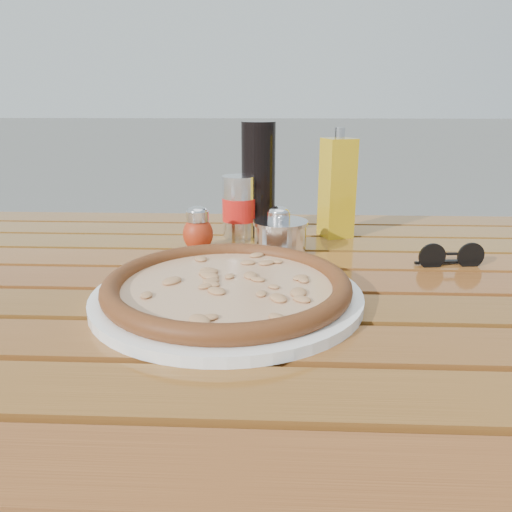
{
  "coord_description": "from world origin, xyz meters",
  "views": [
    {
      "loc": [
        0.03,
        -0.71,
        1.01
      ],
      "look_at": [
        0.0,
        0.02,
        0.78
      ],
      "focal_mm": 35.0,
      "sensor_mm": 36.0,
      "label": 1
    }
  ],
  "objects_px": {
    "oregano_shaker": "(279,230)",
    "olive_oil_cruet": "(337,188)",
    "sunglasses": "(451,257)",
    "dark_bottle": "(258,180)",
    "pizza": "(227,285)",
    "parmesan_tin": "(280,237)",
    "soda_can": "(239,207)",
    "plate": "(227,296)",
    "table": "(255,325)",
    "pepper_shaker": "(198,230)"
  },
  "relations": [
    {
      "from": "oregano_shaker",
      "to": "olive_oil_cruet",
      "type": "xyz_separation_m",
      "value": [
        0.11,
        0.11,
        0.06
      ]
    },
    {
      "from": "sunglasses",
      "to": "dark_bottle",
      "type": "bearing_deg",
      "value": 142.93
    },
    {
      "from": "pizza",
      "to": "parmesan_tin",
      "type": "xyz_separation_m",
      "value": [
        0.07,
        0.22,
        0.01
      ]
    },
    {
      "from": "soda_can",
      "to": "parmesan_tin",
      "type": "height_order",
      "value": "soda_can"
    },
    {
      "from": "plate",
      "to": "olive_oil_cruet",
      "type": "bearing_deg",
      "value": 62.54
    },
    {
      "from": "pizza",
      "to": "soda_can",
      "type": "distance_m",
      "value": 0.34
    },
    {
      "from": "table",
      "to": "soda_can",
      "type": "xyz_separation_m",
      "value": [
        -0.04,
        0.25,
        0.13
      ]
    },
    {
      "from": "table",
      "to": "pepper_shaker",
      "type": "distance_m",
      "value": 0.22
    },
    {
      "from": "oregano_shaker",
      "to": "soda_can",
      "type": "bearing_deg",
      "value": 128.78
    },
    {
      "from": "soda_can",
      "to": "olive_oil_cruet",
      "type": "xyz_separation_m",
      "value": [
        0.19,
        0.01,
        0.04
      ]
    },
    {
      "from": "soda_can",
      "to": "parmesan_tin",
      "type": "relative_size",
      "value": 1.03
    },
    {
      "from": "pizza",
      "to": "sunglasses",
      "type": "relative_size",
      "value": 3.05
    },
    {
      "from": "plate",
      "to": "oregano_shaker",
      "type": "height_order",
      "value": "oregano_shaker"
    },
    {
      "from": "pepper_shaker",
      "to": "parmesan_tin",
      "type": "xyz_separation_m",
      "value": [
        0.15,
        -0.01,
        -0.01
      ]
    },
    {
      "from": "oregano_shaker",
      "to": "parmesan_tin",
      "type": "bearing_deg",
      "value": -80.21
    },
    {
      "from": "table",
      "to": "oregano_shaker",
      "type": "xyz_separation_m",
      "value": [
        0.03,
        0.15,
        0.11
      ]
    },
    {
      "from": "dark_bottle",
      "to": "olive_oil_cruet",
      "type": "bearing_deg",
      "value": -2.24
    },
    {
      "from": "pepper_shaker",
      "to": "sunglasses",
      "type": "xyz_separation_m",
      "value": [
        0.42,
        -0.07,
        -0.02
      ]
    },
    {
      "from": "parmesan_tin",
      "to": "table",
      "type": "bearing_deg",
      "value": -105.58
    },
    {
      "from": "plate",
      "to": "dark_bottle",
      "type": "height_order",
      "value": "dark_bottle"
    },
    {
      "from": "soda_can",
      "to": "parmesan_tin",
      "type": "xyz_separation_m",
      "value": [
        0.08,
        -0.11,
        -0.03
      ]
    },
    {
      "from": "parmesan_tin",
      "to": "sunglasses",
      "type": "height_order",
      "value": "parmesan_tin"
    },
    {
      "from": "dark_bottle",
      "to": "sunglasses",
      "type": "bearing_deg",
      "value": -30.88
    },
    {
      "from": "table",
      "to": "sunglasses",
      "type": "bearing_deg",
      "value": 13.32
    },
    {
      "from": "dark_bottle",
      "to": "sunglasses",
      "type": "height_order",
      "value": "dark_bottle"
    },
    {
      "from": "plate",
      "to": "parmesan_tin",
      "type": "xyz_separation_m",
      "value": [
        0.07,
        0.22,
        0.02
      ]
    },
    {
      "from": "oregano_shaker",
      "to": "sunglasses",
      "type": "distance_m",
      "value": 0.29
    },
    {
      "from": "plate",
      "to": "soda_can",
      "type": "relative_size",
      "value": 3.0
    },
    {
      "from": "plate",
      "to": "dark_bottle",
      "type": "distance_m",
      "value": 0.37
    },
    {
      "from": "table",
      "to": "sunglasses",
      "type": "xyz_separation_m",
      "value": [
        0.31,
        0.07,
        0.09
      ]
    },
    {
      "from": "pizza",
      "to": "parmesan_tin",
      "type": "relative_size",
      "value": 2.88
    },
    {
      "from": "plate",
      "to": "soda_can",
      "type": "distance_m",
      "value": 0.34
    },
    {
      "from": "pepper_shaker",
      "to": "parmesan_tin",
      "type": "distance_m",
      "value": 0.15
    },
    {
      "from": "table",
      "to": "dark_bottle",
      "type": "distance_m",
      "value": 0.32
    },
    {
      "from": "soda_can",
      "to": "plate",
      "type": "bearing_deg",
      "value": -88.51
    },
    {
      "from": "pizza",
      "to": "soda_can",
      "type": "relative_size",
      "value": 2.8
    },
    {
      "from": "oregano_shaker",
      "to": "soda_can",
      "type": "height_order",
      "value": "soda_can"
    },
    {
      "from": "table",
      "to": "pepper_shaker",
      "type": "bearing_deg",
      "value": 126.6
    },
    {
      "from": "soda_can",
      "to": "parmesan_tin",
      "type": "distance_m",
      "value": 0.14
    },
    {
      "from": "pizza",
      "to": "olive_oil_cruet",
      "type": "bearing_deg",
      "value": 62.54
    },
    {
      "from": "dark_bottle",
      "to": "olive_oil_cruet",
      "type": "relative_size",
      "value": 1.05
    },
    {
      "from": "plate",
      "to": "parmesan_tin",
      "type": "relative_size",
      "value": 3.08
    },
    {
      "from": "olive_oil_cruet",
      "to": "pizza",
      "type": "bearing_deg",
      "value": -117.46
    },
    {
      "from": "table",
      "to": "pizza",
      "type": "distance_m",
      "value": 0.14
    },
    {
      "from": "plate",
      "to": "pepper_shaker",
      "type": "xyz_separation_m",
      "value": [
        -0.08,
        0.24,
        0.03
      ]
    },
    {
      "from": "pizza",
      "to": "pepper_shaker",
      "type": "bearing_deg",
      "value": 107.82
    },
    {
      "from": "oregano_shaker",
      "to": "parmesan_tin",
      "type": "relative_size",
      "value": 0.7
    },
    {
      "from": "plate",
      "to": "parmesan_tin",
      "type": "bearing_deg",
      "value": 72.29
    },
    {
      "from": "plate",
      "to": "oregano_shaker",
      "type": "distance_m",
      "value": 0.25
    },
    {
      "from": "plate",
      "to": "pepper_shaker",
      "type": "relative_size",
      "value": 4.39
    }
  ]
}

